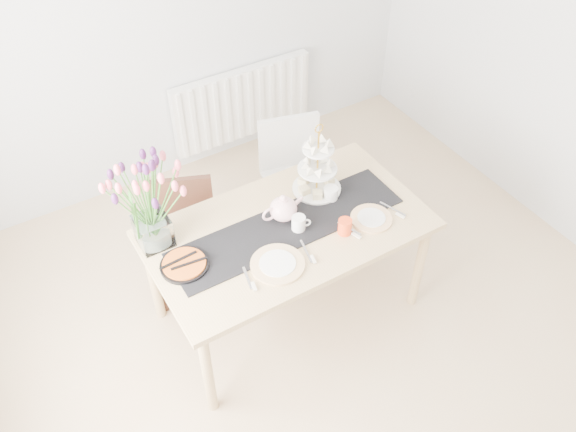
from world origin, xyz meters
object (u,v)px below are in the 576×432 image
chair_brown (185,230)px  cake_stand (317,174)px  dining_table (288,236)px  plate_right (371,218)px  tulip_vase (145,194)px  cream_jug (331,193)px  teapot (283,209)px  plate_left (278,264)px  mug_white (299,224)px  mug_orange (345,226)px  radiator (243,103)px  tart_tin (184,265)px  chair_white (293,169)px

chair_brown → cake_stand: cake_stand is taller
dining_table → plate_right: plate_right is taller
tulip_vase → cake_stand: (1.01, -0.10, -0.24)m
tulip_vase → dining_table: bearing=-22.1°
tulip_vase → cream_jug: tulip_vase is taller
cream_jug → chair_brown: bearing=125.6°
dining_table → teapot: (0.01, 0.07, 0.16)m
dining_table → plate_left: (-0.20, -0.22, 0.08)m
plate_left → chair_brown: bearing=105.8°
cream_jug → mug_white: mug_white is taller
mug_orange → plate_left: size_ratio=0.32×
radiator → tart_tin: (-1.20, -1.63, 0.32)m
dining_table → mug_white: mug_white is taller
teapot → dining_table: bearing=-99.1°
cream_jug → teapot: bearing=158.9°
tulip_vase → mug_orange: bearing=-27.1°
dining_table → chair_white: size_ratio=1.86×
radiator → teapot: bearing=-109.6°
radiator → chair_brown: (-1.00, -1.09, 0.01)m
chair_white → plate_right: bearing=-75.7°
radiator → cream_jug: 1.64m
mug_white → tulip_vase: bearing=178.7°
radiator → tart_tin: 2.05m
chair_brown → dining_table: bearing=-30.8°
mug_orange → tulip_vase: bearing=113.0°
cream_jug → plate_right: size_ratio=0.35×
chair_white → plate_left: (-0.66, -0.90, 0.26)m
cream_jug → plate_right: cream_jug is taller
chair_white → plate_left: size_ratio=2.90×
radiator → tulip_vase: tulip_vase is taller
cake_stand → teapot: cake_stand is taller
teapot → tart_tin: bearing=-174.6°
mug_white → mug_orange: 0.26m
dining_table → cake_stand: (0.32, 0.18, 0.20)m
cream_jug → mug_white: (-0.30, -0.12, 0.00)m
dining_table → tulip_vase: size_ratio=2.44×
cake_stand → teapot: size_ratio=1.70×
chair_brown → mug_white: bearing=-30.4°
teapot → cream_jug: teapot is taller
chair_white → mug_white: size_ratio=9.10×
radiator → mug_white: mug_white is taller
radiator → dining_table: same height
radiator → cream_jug: size_ratio=13.96×
dining_table → mug_white: bearing=-48.3°
cream_jug → radiator: bearing=60.3°
dining_table → chair_brown: 0.74m
tulip_vase → plate_right: tulip_vase is taller
chair_white → mug_orange: (-0.21, -0.89, 0.30)m
mug_white → plate_left: size_ratio=0.32×
cake_stand → mug_white: size_ratio=4.59×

